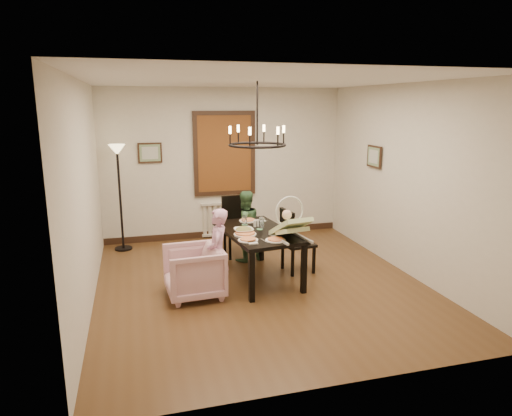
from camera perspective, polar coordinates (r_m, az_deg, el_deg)
name	(u,v)px	position (r m, az deg, el deg)	size (l,w,h in m)	color
room_shell	(254,183)	(6.54, -0.31, 3.20)	(4.51, 5.00, 2.81)	#55371D
dining_table	(257,236)	(6.56, 0.15, -3.54)	(1.07, 1.66, 0.73)	black
chair_far	(238,227)	(7.62, -2.31, -2.33)	(0.44, 0.44, 1.00)	black
chair_right	(298,240)	(6.93, 5.32, -4.02)	(0.43, 0.43, 0.98)	black
armchair	(194,272)	(6.12, -7.77, -7.90)	(0.73, 0.75, 0.68)	#D09FB5
elderly_woman	(218,260)	(6.09, -4.78, -6.47)	(0.36, 0.23, 0.98)	#D496BB
seated_man	(245,232)	(7.38, -1.42, -3.02)	(0.47, 0.36, 0.96)	#385E38
baby_bouncer	(291,225)	(6.10, 4.35, -2.08)	(0.44, 0.61, 0.40)	beige
salad_bowl	(244,230)	(6.40, -1.55, -2.81)	(0.33, 0.33, 0.08)	white
pizza_platter	(245,234)	(6.31, -1.38, -3.22)	(0.31, 0.31, 0.04)	tan
drinking_glass	(262,223)	(6.62, 0.70, -1.93)	(0.08, 0.08, 0.16)	silver
window_blinds	(225,154)	(8.53, -3.95, 6.80)	(1.00, 0.03, 1.40)	brown
radiator	(225,219)	(8.77, -3.85, -1.33)	(0.92, 0.12, 0.62)	silver
picture_back	(150,153)	(8.38, -13.12, 6.73)	(0.42, 0.03, 0.36)	black
picture_right	(374,157)	(7.84, 14.56, 6.24)	(0.42, 0.03, 0.36)	black
floor_lamp	(120,199)	(8.18, -16.61, 1.05)	(0.30, 0.30, 1.80)	black
chandelier	(257,145)	(6.32, 0.16, 7.89)	(0.80, 0.80, 0.04)	black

